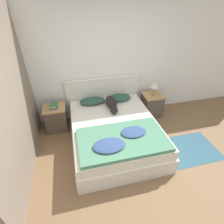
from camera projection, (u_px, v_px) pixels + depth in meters
ground_plane at (134, 183)px, 2.85m from camera, size 16.00×16.00×0.00m
wall_back at (105, 64)px, 3.83m from camera, size 9.00×0.06×2.55m
wall_side_left at (14, 96)px, 2.65m from camera, size 0.06×3.10×2.55m
bed at (114, 132)px, 3.51m from camera, size 1.66×2.03×0.51m
headboard at (104, 96)px, 4.19m from camera, size 1.74×0.06×0.99m
nightstand_left at (56, 118)px, 3.85m from camera, size 0.47×0.44×0.57m
nightstand_right at (152, 105)px, 4.30m from camera, size 0.47×0.44×0.57m
pillow_left at (92, 101)px, 3.91m from camera, size 0.58×0.33×0.11m
pillow_right at (119, 98)px, 4.03m from camera, size 0.58×0.33×0.11m
quilt at (122, 140)px, 2.90m from camera, size 1.48×0.86×0.11m
dog at (112, 103)px, 3.74m from camera, size 0.23×0.68×0.21m
book_stack at (53, 106)px, 3.68m from camera, size 0.15×0.23×0.07m
table_lamp at (155, 85)px, 4.01m from camera, size 0.21×0.21×0.33m
rug at (190, 149)px, 3.47m from camera, size 1.03×0.80×0.00m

